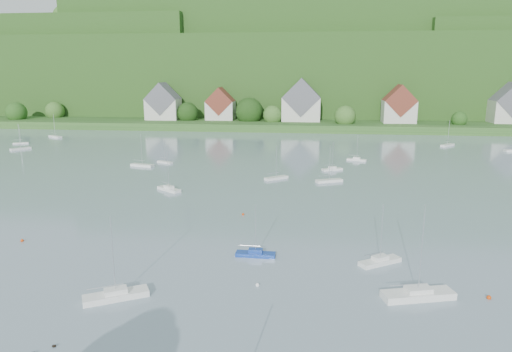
{
  "coord_description": "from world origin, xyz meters",
  "views": [
    {
      "loc": [
        9.0,
        -10.88,
        23.53
      ],
      "look_at": [
        -1.06,
        75.0,
        4.0
      ],
      "focal_mm": 32.51,
      "sensor_mm": 36.0,
      "label": 1
    }
  ],
  "objects_px": {
    "near_sailboat_0": "(116,295)",
    "near_sailboat_3": "(380,261)",
    "near_sailboat_1": "(256,253)",
    "near_sailboat_4": "(418,294)"
  },
  "relations": [
    {
      "from": "near_sailboat_4",
      "to": "near_sailboat_0",
      "type": "bearing_deg",
      "value": 171.38
    },
    {
      "from": "near_sailboat_3",
      "to": "near_sailboat_1",
      "type": "bearing_deg",
      "value": 144.54
    },
    {
      "from": "near_sailboat_1",
      "to": "near_sailboat_3",
      "type": "distance_m",
      "value": 15.78
    },
    {
      "from": "near_sailboat_0",
      "to": "near_sailboat_1",
      "type": "height_order",
      "value": "near_sailboat_0"
    },
    {
      "from": "near_sailboat_1",
      "to": "near_sailboat_4",
      "type": "distance_m",
      "value": 20.73
    },
    {
      "from": "near_sailboat_0",
      "to": "near_sailboat_4",
      "type": "distance_m",
      "value": 32.05
    },
    {
      "from": "near_sailboat_0",
      "to": "near_sailboat_1",
      "type": "relative_size",
      "value": 1.31
    },
    {
      "from": "near_sailboat_1",
      "to": "near_sailboat_4",
      "type": "bearing_deg",
      "value": -25.69
    },
    {
      "from": "near_sailboat_0",
      "to": "near_sailboat_3",
      "type": "relative_size",
      "value": 1.18
    },
    {
      "from": "near_sailboat_0",
      "to": "near_sailboat_4",
      "type": "relative_size",
      "value": 0.87
    }
  ]
}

